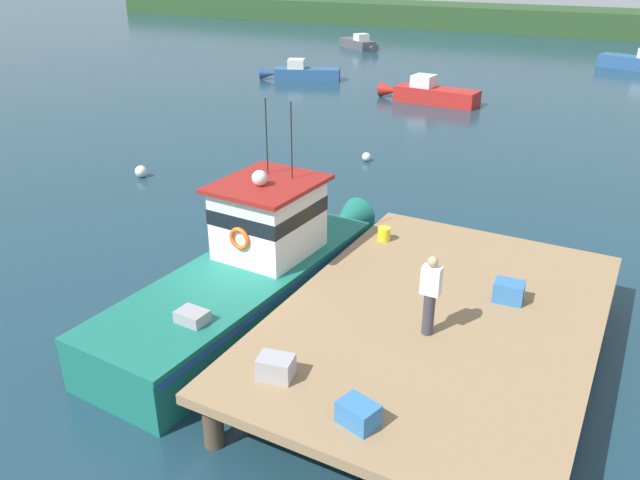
{
  "coord_description": "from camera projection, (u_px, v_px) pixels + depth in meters",
  "views": [
    {
      "loc": [
        7.87,
        -10.69,
        7.85
      ],
      "look_at": [
        1.2,
        1.6,
        1.4
      ],
      "focal_mm": 35.32,
      "sensor_mm": 36.0,
      "label": 1
    }
  ],
  "objects": [
    {
      "name": "crate_single_by_cleat",
      "position": [
        276.0,
        367.0,
        10.7
      ],
      "size": [
        0.68,
        0.55,
        0.4
      ],
      "primitive_type": "cube",
      "rotation": [
        0.0,
        0.0,
        0.2
      ],
      "color": "#9E9EA3",
      "rests_on": "dock"
    },
    {
      "name": "moored_boat_far_left",
      "position": [
        429.0,
        93.0,
        35.49
      ],
      "size": [
        5.94,
        1.82,
        1.49
      ],
      "color": "red",
      "rests_on": "ground"
    },
    {
      "name": "dock",
      "position": [
        439.0,
        319.0,
        12.7
      ],
      "size": [
        6.0,
        9.0,
        1.2
      ],
      "color": "#4C3D2D",
      "rests_on": "ground"
    },
    {
      "name": "far_shoreline",
      "position": [
        591.0,
        22.0,
        64.22
      ],
      "size": [
        120.0,
        8.0,
        2.4
      ],
      "primitive_type": "cube",
      "color": "#284723",
      "rests_on": "ground"
    },
    {
      "name": "main_fishing_boat",
      "position": [
        255.0,
        269.0,
        14.84
      ],
      "size": [
        2.93,
        9.88,
        4.8
      ],
      "color": "#196B5B",
      "rests_on": "ground"
    },
    {
      "name": "mooring_buoy_spare_mooring",
      "position": [
        366.0,
        157.0,
        25.69
      ],
      "size": [
        0.36,
        0.36,
        0.36
      ],
      "primitive_type": "sphere",
      "color": "silver",
      "rests_on": "ground"
    },
    {
      "name": "bait_bucket",
      "position": [
        384.0,
        234.0,
        15.8
      ],
      "size": [
        0.32,
        0.32,
        0.34
      ],
      "primitive_type": "cylinder",
      "color": "yellow",
      "rests_on": "dock"
    },
    {
      "name": "moored_boat_mid_harbor",
      "position": [
        302.0,
        73.0,
        41.71
      ],
      "size": [
        5.32,
        3.04,
        1.35
      ],
      "color": "#285184",
      "rests_on": "ground"
    },
    {
      "name": "deckhand_by_the_boat",
      "position": [
        430.0,
        294.0,
        11.66
      ],
      "size": [
        0.36,
        0.22,
        1.63
      ],
      "color": "#383842",
      "rests_on": "dock"
    },
    {
      "name": "crate_stack_near_edge",
      "position": [
        509.0,
        291.0,
        13.04
      ],
      "size": [
        0.64,
        0.49,
        0.44
      ],
      "primitive_type": "cube",
      "rotation": [
        0.0,
        0.0,
        0.08
      ],
      "color": "#3370B2",
      "rests_on": "dock"
    },
    {
      "name": "moored_boat_off_the_point",
      "position": [
        359.0,
        43.0,
        55.03
      ],
      "size": [
        4.79,
        3.77,
        1.3
      ],
      "color": "#4C4C51",
      "rests_on": "ground"
    },
    {
      "name": "ground_plane",
      "position": [
        245.0,
        307.0,
        15.23
      ],
      "size": [
        200.0,
        200.0,
        0.0
      ],
      "primitive_type": "plane",
      "color": "#193847"
    },
    {
      "name": "mooring_buoy_outer",
      "position": [
        141.0,
        171.0,
        23.86
      ],
      "size": [
        0.45,
        0.45,
        0.45
      ],
      "primitive_type": "sphere",
      "color": "silver",
      "rests_on": "ground"
    },
    {
      "name": "crate_single_far",
      "position": [
        358.0,
        414.0,
        9.64
      ],
      "size": [
        0.7,
        0.59,
        0.38
      ],
      "primitive_type": "cube",
      "rotation": [
        0.0,
        0.0,
        -0.27
      ],
      "color": "#3370B2",
      "rests_on": "dock"
    }
  ]
}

